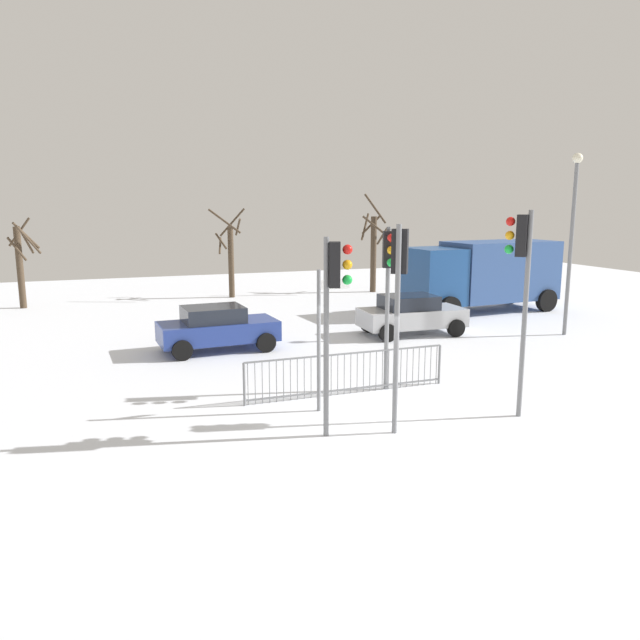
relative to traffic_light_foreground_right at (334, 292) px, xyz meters
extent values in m
plane|color=white|center=(1.35, 0.25, -3.01)|extent=(60.00, 60.00, 0.00)
cylinder|color=slate|center=(-0.14, 0.05, -0.96)|extent=(0.11, 0.11, 4.11)
cube|color=black|center=(0.02, -0.01, 0.55)|extent=(0.32, 0.38, 0.90)
sphere|color=red|center=(0.25, -0.09, 0.85)|extent=(0.20, 0.20, 0.20)
sphere|color=orange|center=(0.25, -0.09, 0.55)|extent=(0.20, 0.20, 0.20)
sphere|color=green|center=(0.25, -0.09, 0.25)|extent=(0.20, 0.20, 0.20)
cylinder|color=slate|center=(2.45, 2.58, -0.92)|extent=(0.11, 0.11, 4.18)
cube|color=black|center=(2.40, 2.42, 0.62)|extent=(0.37, 0.30, 0.90)
sphere|color=red|center=(2.33, 2.19, 0.92)|extent=(0.20, 0.20, 0.20)
sphere|color=orange|center=(2.33, 2.19, 0.62)|extent=(0.20, 0.20, 0.20)
sphere|color=green|center=(2.33, 2.19, 0.32)|extent=(0.20, 0.20, 0.20)
cylinder|color=slate|center=(4.39, -0.31, -0.71)|extent=(0.11, 0.11, 4.61)
cube|color=black|center=(4.27, -0.20, 1.05)|extent=(0.38, 0.38, 0.90)
sphere|color=red|center=(4.09, -0.03, 1.35)|extent=(0.20, 0.20, 0.20)
sphere|color=orange|center=(4.09, -0.03, 1.05)|extent=(0.20, 0.20, 0.20)
sphere|color=green|center=(4.09, -0.03, 0.75)|extent=(0.20, 0.20, 0.20)
cylinder|color=slate|center=(1.27, -0.28, -0.84)|extent=(0.11, 0.11, 4.35)
cube|color=black|center=(1.36, -0.15, 0.78)|extent=(0.39, 0.37, 0.90)
sphere|color=red|center=(1.51, 0.05, 1.08)|extent=(0.20, 0.20, 0.20)
sphere|color=orange|center=(1.51, 0.05, 0.78)|extent=(0.20, 0.20, 0.20)
sphere|color=green|center=(1.51, 0.05, 0.48)|extent=(0.20, 0.20, 0.20)
cylinder|color=slate|center=(0.24, 1.56, -1.36)|extent=(0.09, 0.09, 3.30)
cube|color=white|center=(0.63, 1.58, -0.06)|extent=(0.70, 0.07, 0.22)
cube|color=slate|center=(1.35, 2.52, -1.96)|extent=(5.32, 0.09, 0.04)
cube|color=slate|center=(1.35, 2.52, -2.89)|extent=(5.32, 0.09, 0.04)
cylinder|color=slate|center=(-1.22, 2.50, -2.49)|extent=(0.02, 0.02, 1.05)
cylinder|color=slate|center=(-1.04, 2.50, -2.49)|extent=(0.02, 0.02, 1.05)
cylinder|color=slate|center=(-0.86, 2.50, -2.49)|extent=(0.02, 0.02, 1.05)
cylinder|color=slate|center=(-0.69, 2.51, -2.49)|extent=(0.02, 0.02, 1.05)
cylinder|color=slate|center=(-0.51, 2.51, -2.49)|extent=(0.02, 0.02, 1.05)
cylinder|color=slate|center=(-0.33, 2.51, -2.49)|extent=(0.02, 0.02, 1.05)
cylinder|color=slate|center=(-0.15, 2.51, -2.49)|extent=(0.02, 0.02, 1.05)
cylinder|color=slate|center=(0.02, 2.51, -2.49)|extent=(0.02, 0.02, 1.05)
cylinder|color=slate|center=(0.20, 2.51, -2.49)|extent=(0.02, 0.02, 1.05)
cylinder|color=slate|center=(0.38, 2.52, -2.49)|extent=(0.02, 0.02, 1.05)
cylinder|color=slate|center=(0.55, 2.52, -2.49)|extent=(0.02, 0.02, 1.05)
cylinder|color=slate|center=(0.73, 2.52, -2.49)|extent=(0.02, 0.02, 1.05)
cylinder|color=slate|center=(0.91, 2.52, -2.49)|extent=(0.02, 0.02, 1.05)
cylinder|color=slate|center=(1.09, 2.52, -2.49)|extent=(0.02, 0.02, 1.05)
cylinder|color=slate|center=(1.26, 2.52, -2.49)|extent=(0.02, 0.02, 1.05)
cylinder|color=slate|center=(1.44, 2.53, -2.49)|extent=(0.02, 0.02, 1.05)
cylinder|color=slate|center=(1.62, 2.53, -2.49)|extent=(0.02, 0.02, 1.05)
cylinder|color=slate|center=(1.79, 2.53, -2.49)|extent=(0.02, 0.02, 1.05)
cylinder|color=slate|center=(1.97, 2.53, -2.49)|extent=(0.02, 0.02, 1.05)
cylinder|color=slate|center=(2.15, 2.53, -2.49)|extent=(0.02, 0.02, 1.05)
cylinder|color=slate|center=(2.33, 2.53, -2.49)|extent=(0.02, 0.02, 1.05)
cylinder|color=slate|center=(2.50, 2.53, -2.49)|extent=(0.02, 0.02, 1.05)
cylinder|color=slate|center=(2.68, 2.54, -2.49)|extent=(0.02, 0.02, 1.05)
cylinder|color=slate|center=(2.86, 2.54, -2.49)|extent=(0.02, 0.02, 1.05)
cylinder|color=slate|center=(3.03, 2.54, -2.49)|extent=(0.02, 0.02, 1.05)
cylinder|color=slate|center=(3.21, 2.54, -2.49)|extent=(0.02, 0.02, 1.05)
cylinder|color=slate|center=(3.39, 2.54, -2.49)|extent=(0.02, 0.02, 1.05)
cylinder|color=slate|center=(3.57, 2.54, -2.49)|extent=(0.02, 0.02, 1.05)
cylinder|color=slate|center=(3.74, 2.55, -2.49)|extent=(0.02, 0.02, 1.05)
cylinder|color=slate|center=(3.92, 2.55, -2.49)|extent=(0.02, 0.02, 1.05)
cylinder|color=slate|center=(-1.31, 2.50, -2.49)|extent=(0.06, 0.06, 1.05)
cylinder|color=slate|center=(4.01, 2.55, -2.49)|extent=(0.06, 0.06, 1.05)
cube|color=#B2B5BA|center=(6.30, 8.37, -2.37)|extent=(3.85, 1.81, 0.65)
cube|color=#1E232D|center=(6.15, 8.38, -1.82)|extent=(1.94, 1.55, 0.55)
cylinder|color=black|center=(7.67, 9.18, -2.69)|extent=(0.65, 0.24, 0.64)
cylinder|color=black|center=(7.62, 7.48, -2.69)|extent=(0.65, 0.24, 0.64)
cylinder|color=black|center=(4.97, 9.26, -2.69)|extent=(0.65, 0.24, 0.64)
cylinder|color=black|center=(4.92, 7.56, -2.69)|extent=(0.65, 0.24, 0.64)
cube|color=navy|center=(-0.86, 8.29, -2.37)|extent=(3.90, 1.93, 0.65)
cube|color=#1E232D|center=(-1.01, 8.28, -1.82)|extent=(1.99, 1.62, 0.55)
cylinder|color=black|center=(0.44, 9.22, -2.69)|extent=(0.65, 0.26, 0.64)
cylinder|color=black|center=(0.54, 7.52, -2.69)|extent=(0.65, 0.26, 0.64)
cylinder|color=black|center=(-2.26, 9.05, -2.69)|extent=(0.65, 0.26, 0.64)
cylinder|color=black|center=(-2.15, 7.36, -2.69)|extent=(0.65, 0.26, 0.64)
cube|color=#33518C|center=(12.52, 11.78, -1.21)|extent=(5.17, 2.79, 2.60)
cube|color=navy|center=(8.98, 11.50, -1.31)|extent=(2.18, 2.45, 2.40)
cylinder|color=black|center=(9.08, 10.31, -2.51)|extent=(1.02, 0.38, 1.00)
cylinder|color=black|center=(8.89, 12.70, -2.51)|extent=(1.02, 0.38, 1.00)
cylinder|color=black|center=(14.31, 10.72, -2.51)|extent=(1.02, 0.38, 1.00)
cylinder|color=black|center=(14.12, 13.11, -2.51)|extent=(1.02, 0.38, 1.00)
cylinder|color=slate|center=(11.58, 6.44, 0.09)|extent=(0.14, 0.14, 6.20)
sphere|color=#F2EACC|center=(11.58, 6.44, 3.29)|extent=(0.36, 0.36, 0.36)
cylinder|color=#473828|center=(-7.83, 19.62, -1.15)|extent=(0.30, 0.30, 3.73)
cylinder|color=#473828|center=(-7.46, 19.40, 0.12)|extent=(0.58, 0.87, 1.29)
cylinder|color=#473828|center=(-7.78, 20.09, 0.46)|extent=(1.03, 0.22, 1.33)
cylinder|color=#473828|center=(-7.85, 19.28, -0.27)|extent=(0.78, 0.14, 1.11)
cylinder|color=#473828|center=(-7.41, 19.18, 0.33)|extent=(1.02, 0.97, 1.24)
cylinder|color=#473828|center=(-7.33, 19.23, 0.13)|extent=(0.92, 1.13, 1.35)
cylinder|color=#473828|center=(1.93, 19.65, -1.19)|extent=(0.29, 0.29, 3.63)
cylinder|color=#473828|center=(1.42, 19.78, -0.36)|extent=(0.37, 1.11, 0.79)
cylinder|color=#473828|center=(1.51, 18.96, 0.89)|extent=(1.48, 0.95, 1.21)
cylinder|color=#473828|center=(1.41, 19.49, -0.11)|extent=(0.42, 1.12, 0.78)
cylinder|color=#473828|center=(2.34, 19.67, 0.57)|extent=(0.15, 0.89, 0.89)
cylinder|color=#473828|center=(2.16, 20.24, 0.79)|extent=(1.29, 0.59, 1.46)
cylinder|color=#473828|center=(9.60, 19.00, -0.97)|extent=(0.32, 0.32, 4.07)
cylinder|color=#473828|center=(9.38, 18.39, 0.58)|extent=(1.32, 0.55, 1.10)
cylinder|color=#473828|center=(9.67, 19.49, 0.60)|extent=(1.07, 0.26, 1.03)
cylinder|color=#473828|center=(9.42, 18.47, 1.48)|extent=(1.17, 0.49, 1.57)
cylinder|color=#473828|center=(10.12, 19.03, 0.00)|extent=(0.17, 1.12, 0.98)
cylinder|color=#473828|center=(9.23, 19.34, 0.51)|extent=(0.83, 0.87, 1.42)
camera|label=1|loc=(-4.32, -11.23, 1.73)|focal=34.31mm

